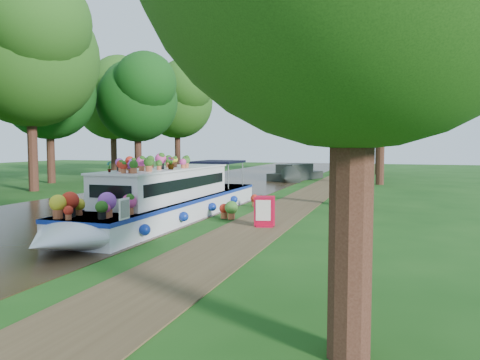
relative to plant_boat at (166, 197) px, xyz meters
name	(u,v)px	position (x,y,z in m)	size (l,w,h in m)	color
ground	(251,212)	(2.25, 3.00, -0.85)	(100.00, 100.00, 0.00)	#133F0F
canal_water	(122,205)	(-3.75, 3.00, -0.84)	(10.00, 100.00, 0.02)	black
towpath	(280,213)	(3.45, 3.00, -0.84)	(2.20, 100.00, 0.03)	#463721
plant_boat	(166,197)	(0.00, 0.00, 0.00)	(2.29, 13.52, 2.30)	silver
tree_near_overhang	(356,54)	(6.04, 6.07, 5.75)	(5.52, 5.28, 8.99)	#341A11
tree_near_mid	(382,89)	(6.73, 18.08, 5.58)	(6.90, 6.60, 9.40)	#341A11
tree_near_far	(380,96)	(6.23, 29.09, 6.20)	(7.59, 7.26, 10.30)	#341A11
tree_far_b	(30,47)	(-12.27, 7.11, 7.42)	(8.97, 8.58, 12.11)	#341A11
tree_far_c	(138,95)	(-11.27, 17.09, 5.67)	(7.13, 6.82, 9.59)	#341A11
tree_far_d	(177,97)	(-12.77, 27.10, 6.55)	(8.05, 7.70, 10.85)	#341A11
tree_far_g	(49,86)	(-15.27, 12.09, 5.93)	(7.36, 7.04, 9.95)	#341A11
tree_far_h	(113,96)	(-16.77, 22.09, 6.28)	(7.82, 7.48, 10.49)	#341A11
second_boat	(295,174)	(0.50, 20.06, -0.35)	(3.42, 6.73, 1.23)	black
sandwich_board	(264,213)	(3.71, -0.27, -0.37)	(0.67, 0.64, 1.00)	#A70B29
pedestrian_pink	(341,167)	(3.39, 24.96, -0.02)	(0.58, 0.38, 1.60)	#CB537B
pedestrian_dark	(352,166)	(4.15, 26.99, -0.02)	(0.78, 0.61, 1.61)	black
verge_plant	(260,199)	(1.79, 5.89, -0.65)	(0.37, 0.32, 0.41)	#1F6826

